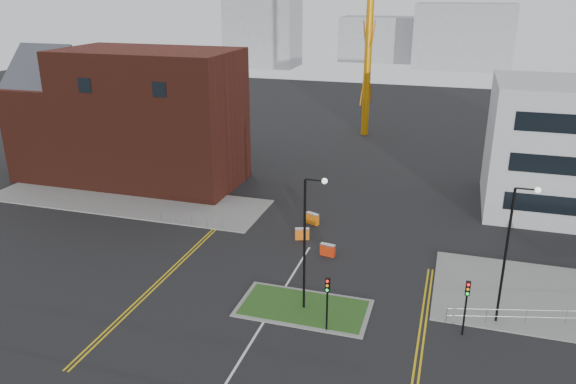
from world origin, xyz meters
name	(u,v)px	position (x,y,z in m)	size (l,w,h in m)	color
ground	(229,379)	(0.00, 0.00, 0.00)	(200.00, 200.00, 0.00)	black
pavement_left	(127,200)	(-20.00, 22.00, 0.06)	(28.00, 8.00, 0.12)	slate
island_kerb	(304,308)	(2.00, 8.00, 0.04)	(8.60, 4.60, 0.08)	slate
grass_island	(304,308)	(2.00, 8.00, 0.06)	(8.00, 4.00, 0.12)	#214918
brick_building	(127,118)	(-22.97, 28.00, 6.85)	(24.20, 10.07, 14.24)	#401810
streetlamp_island	(308,234)	(2.22, 8.00, 5.41)	(1.46, 0.36, 9.18)	black
streetlamp_right_near	(511,245)	(14.22, 10.00, 5.41)	(1.46, 0.36, 9.18)	black
traffic_light_island	(327,294)	(4.00, 5.98, 2.57)	(0.28, 0.33, 3.65)	black
traffic_light_right	(467,298)	(12.00, 7.98, 2.57)	(0.28, 0.33, 3.65)	black
railing_left	(191,219)	(-11.00, 18.00, 0.74)	(6.05, 0.05, 1.10)	gray
centre_line	(242,357)	(0.00, 2.00, 0.01)	(0.15, 30.00, 0.01)	silver
yellow_left_a	(168,271)	(-9.00, 10.00, 0.01)	(0.12, 24.00, 0.01)	gold
yellow_left_b	(172,272)	(-8.70, 10.00, 0.01)	(0.12, 24.00, 0.01)	gold
yellow_right_a	(417,346)	(9.50, 6.00, 0.01)	(0.12, 20.00, 0.01)	gold
yellow_right_b	(423,347)	(9.80, 6.00, 0.01)	(0.12, 20.00, 0.01)	gold
skyline_a	(263,23)	(-40.00, 120.00, 11.00)	(18.00, 12.00, 22.00)	gray
skyline_b	(463,36)	(10.00, 130.00, 8.00)	(24.00, 12.00, 16.00)	gray
skyline_d	(395,39)	(-8.00, 140.00, 6.00)	(30.00, 12.00, 12.00)	gray
barrier_left	(302,233)	(-1.00, 18.34, 0.54)	(1.24, 0.74, 0.99)	orange
barrier_mid	(328,249)	(1.73, 16.00, 0.53)	(1.21, 0.59, 0.98)	red
barrier_right	(312,218)	(-1.00, 21.72, 0.56)	(1.28, 0.88, 1.03)	orange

